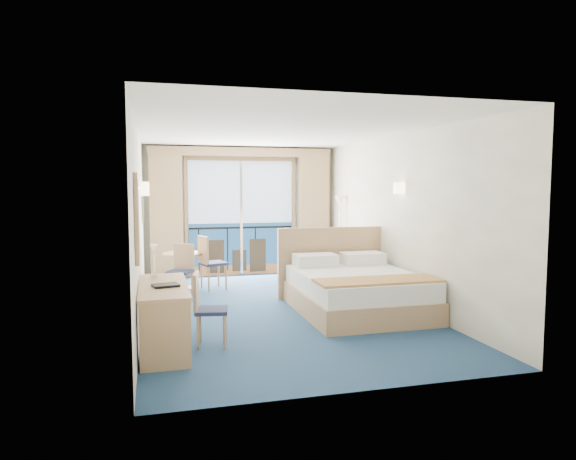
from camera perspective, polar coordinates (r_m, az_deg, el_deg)
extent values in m
plane|color=navy|center=(7.95, -1.21, -8.80)|extent=(6.50, 6.50, 0.00)
cube|color=beige|center=(10.93, -5.26, 2.11)|extent=(4.00, 0.02, 2.70)
cube|color=beige|center=(4.65, 8.27, -1.80)|extent=(4.00, 0.02, 2.70)
cube|color=beige|center=(7.53, -16.27, 0.64)|extent=(0.02, 6.50, 2.70)
cube|color=beige|center=(8.44, 12.15, 1.18)|extent=(0.02, 6.50, 2.70)
cube|color=white|center=(7.76, -1.25, 11.01)|extent=(4.00, 6.50, 0.02)
cube|color=navy|center=(10.96, -5.19, -2.02)|extent=(2.20, 0.02, 1.08)
cube|color=silver|center=(10.88, -5.24, 4.26)|extent=(2.20, 0.02, 1.32)
cube|color=#98592F|center=(11.02, -5.17, -4.40)|extent=(2.20, 0.02, 0.20)
cube|color=black|center=(10.91, -5.20, 0.27)|extent=(2.20, 0.02, 0.04)
cube|color=tan|center=(10.88, -5.26, 7.95)|extent=(2.36, 0.03, 0.12)
cube|color=tan|center=(10.76, -11.26, 1.19)|extent=(0.06, 0.03, 2.40)
cube|color=tan|center=(11.14, 0.63, 1.42)|extent=(0.06, 0.03, 2.40)
cube|color=silver|center=(10.89, -5.20, 1.31)|extent=(0.05, 0.02, 2.40)
cube|color=#352518|center=(11.03, -3.38, -2.80)|extent=(0.35, 0.02, 0.70)
cube|color=#352518|center=(10.89, -8.03, -2.95)|extent=(0.35, 0.02, 0.70)
cube|color=#352518|center=(10.98, -5.43, -3.39)|extent=(0.30, 0.02, 0.45)
cube|color=black|center=(10.84, -9.88, -2.21)|extent=(0.02, 0.01, 0.90)
cube|color=black|center=(10.91, -6.74, -2.12)|extent=(0.03, 0.01, 0.90)
cube|color=black|center=(11.01, -3.64, -2.03)|extent=(0.03, 0.01, 0.90)
cube|color=black|center=(11.14, -0.61, -1.94)|extent=(0.02, 0.01, 0.90)
cube|color=tan|center=(10.60, -13.38, 1.50)|extent=(0.65, 0.22, 2.55)
cube|color=tan|center=(11.11, 2.82, 1.79)|extent=(0.65, 0.22, 2.55)
cube|color=tan|center=(10.78, -5.17, 8.62)|extent=(3.80, 0.25, 0.18)
cube|color=tan|center=(6.02, -16.33, 1.50)|extent=(0.04, 1.25, 0.95)
cube|color=silver|center=(6.02, -16.11, 1.50)|extent=(0.01, 1.12, 0.82)
cube|color=tan|center=(7.96, -15.99, 2.67)|extent=(0.03, 0.42, 0.52)
cube|color=#909C8E|center=(7.96, -15.84, 2.68)|extent=(0.01, 0.34, 0.44)
cylinder|color=beige|center=(6.91, -15.91, 4.43)|extent=(0.18, 0.18, 0.18)
cylinder|color=beige|center=(8.26, 12.26, 4.57)|extent=(0.18, 0.18, 0.18)
cube|color=tan|center=(7.80, 7.72, -7.90)|extent=(1.73, 2.16, 0.32)
cube|color=white|center=(7.74, 7.75, -5.75)|extent=(1.66, 2.10, 0.27)
cube|color=#BC8349|center=(7.08, 9.95, -5.54)|extent=(1.71, 0.59, 0.03)
cube|color=white|center=(8.28, 3.06, -3.38)|extent=(0.67, 0.43, 0.19)
cube|color=white|center=(8.56, 8.31, -3.14)|extent=(0.67, 0.43, 0.19)
cube|color=tan|center=(8.76, 4.90, -3.57)|extent=(1.89, 0.06, 1.19)
cube|color=tan|center=(9.56, 7.33, -4.66)|extent=(0.46, 0.43, 0.60)
cube|color=silver|center=(9.54, 7.49, -2.62)|extent=(0.19, 0.16, 0.08)
imported|color=#40464E|center=(10.04, 3.53, -3.61)|extent=(1.14, 1.15, 0.79)
cylinder|color=silver|center=(10.65, 5.74, -5.19)|extent=(0.23, 0.23, 0.03)
cylinder|color=silver|center=(10.54, 5.77, -1.04)|extent=(0.03, 0.03, 1.58)
cone|color=silver|center=(10.49, 5.81, 3.27)|extent=(0.21, 0.21, 0.19)
cube|color=tan|center=(6.14, -13.70, -6.11)|extent=(0.55, 1.60, 0.04)
cube|color=tan|center=(5.69, -13.51, -10.86)|extent=(0.52, 0.48, 0.71)
cylinder|color=tan|center=(6.42, -15.88, -9.10)|extent=(0.05, 0.05, 0.71)
cylinder|color=tan|center=(6.43, -11.47, -8.99)|extent=(0.05, 0.05, 0.71)
cylinder|color=tan|center=(6.95, -15.80, -8.01)|extent=(0.05, 0.05, 0.71)
cylinder|color=tan|center=(6.96, -11.74, -7.91)|extent=(0.05, 0.05, 0.71)
cube|color=#1E2446|center=(6.20, -8.48, -8.84)|extent=(0.43, 0.43, 0.04)
cube|color=tan|center=(6.16, -10.17, -6.74)|extent=(0.10, 0.37, 0.45)
cylinder|color=tan|center=(6.10, -7.09, -11.17)|extent=(0.03, 0.03, 0.40)
cylinder|color=tan|center=(6.40, -6.99, -10.41)|extent=(0.03, 0.03, 0.40)
cylinder|color=tan|center=(6.12, -9.98, -11.16)|extent=(0.03, 0.03, 0.40)
cylinder|color=tan|center=(6.41, -9.74, -10.41)|extent=(0.03, 0.03, 0.40)
cube|color=black|center=(6.03, -13.44, -5.99)|extent=(0.32, 0.27, 0.03)
cylinder|color=silver|center=(6.62, -14.63, -4.91)|extent=(0.11, 0.11, 0.02)
cylinder|color=silver|center=(6.60, -14.66, -3.47)|extent=(0.01, 0.01, 0.35)
cone|color=silver|center=(6.58, -14.69, -1.94)|extent=(0.10, 0.10, 0.09)
cylinder|color=tan|center=(9.55, -11.56, -2.61)|extent=(0.74, 0.74, 0.04)
cylinder|color=tan|center=(9.60, -11.53, -4.52)|extent=(0.07, 0.07, 0.65)
cylinder|color=tan|center=(9.66, -11.50, -6.34)|extent=(0.41, 0.41, 0.03)
cube|color=#1E2446|center=(9.50, -8.27, -3.69)|extent=(0.52, 0.52, 0.05)
cube|color=tan|center=(9.39, -9.41, -2.20)|extent=(0.16, 0.41, 0.50)
cylinder|color=tan|center=(9.46, -6.89, -5.22)|extent=(0.04, 0.04, 0.45)
cylinder|color=tan|center=(9.76, -7.73, -4.91)|extent=(0.04, 0.04, 0.45)
cylinder|color=tan|center=(9.32, -8.79, -5.39)|extent=(0.04, 0.04, 0.45)
cylinder|color=tan|center=(9.63, -9.59, -5.07)|extent=(0.04, 0.04, 0.45)
cube|color=#1E2446|center=(8.96, -11.92, -4.57)|extent=(0.51, 0.51, 0.05)
cube|color=tan|center=(9.08, -11.49, -2.93)|extent=(0.35, 0.20, 0.45)
cylinder|color=tan|center=(8.92, -13.21, -6.08)|extent=(0.03, 0.03, 0.41)
cylinder|color=tan|center=(8.80, -11.39, -6.20)|extent=(0.03, 0.03, 0.41)
cylinder|color=tan|center=(9.19, -12.38, -5.73)|extent=(0.03, 0.03, 0.41)
cylinder|color=tan|center=(9.07, -10.61, -5.84)|extent=(0.03, 0.03, 0.41)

